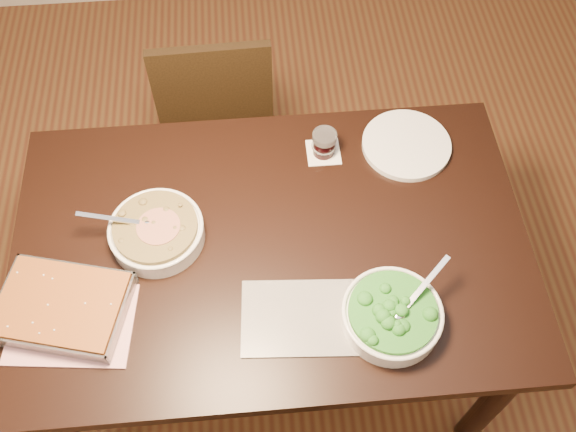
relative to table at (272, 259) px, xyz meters
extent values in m
plane|color=#4B2415|center=(0.00, 0.00, -0.65)|extent=(4.00, 4.00, 0.00)
cube|color=black|center=(0.00, 0.00, 0.08)|extent=(1.40, 0.90, 0.04)
cube|color=black|center=(0.00, 0.00, 0.01)|extent=(1.26, 0.76, 0.08)
cylinder|color=black|center=(0.62, -0.37, -0.30)|extent=(0.07, 0.07, 0.71)
cylinder|color=black|center=(-0.62, 0.37, -0.30)|extent=(0.07, 0.07, 0.71)
cylinder|color=black|center=(0.62, 0.37, -0.30)|extent=(0.07, 0.07, 0.71)
cube|color=#C03653|center=(-0.51, -0.19, 0.10)|extent=(0.33, 0.26, 0.01)
cube|color=#23242A|center=(0.06, -0.23, 0.10)|extent=(0.31, 0.23, 0.01)
cube|color=white|center=(0.18, 0.30, 0.10)|extent=(0.10, 0.10, 0.00)
cylinder|color=white|center=(-0.30, 0.04, 0.12)|extent=(0.25, 0.25, 0.05)
torus|color=white|center=(-0.30, 0.04, 0.15)|extent=(0.25, 0.25, 0.01)
cylinder|color=#36220E|center=(-0.30, 0.04, 0.15)|extent=(0.22, 0.22, 0.02)
cube|color=silver|center=(-0.38, 0.05, 0.17)|extent=(0.16, 0.03, 0.05)
cylinder|color=maroon|center=(-0.29, 0.04, 0.16)|extent=(0.12, 0.12, 0.00)
cylinder|color=white|center=(0.28, -0.25, 0.12)|extent=(0.25, 0.25, 0.05)
torus|color=white|center=(0.28, -0.25, 0.15)|extent=(0.25, 0.25, 0.01)
cylinder|color=#114C13|center=(0.28, -0.25, 0.15)|extent=(0.22, 0.22, 0.02)
cube|color=silver|center=(0.34, -0.20, 0.17)|extent=(0.13, 0.12, 0.05)
cube|color=silver|center=(-0.53, -0.16, 0.10)|extent=(0.37, 0.31, 0.01)
cube|color=#5D300D|center=(-0.53, -0.16, 0.13)|extent=(0.35, 0.29, 0.05)
cube|color=silver|center=(-0.51, -0.05, 0.12)|extent=(0.31, 0.09, 0.04)
cube|color=silver|center=(-0.56, -0.27, 0.12)|extent=(0.31, 0.09, 0.04)
cube|color=silver|center=(-0.38, -0.20, 0.12)|extent=(0.06, 0.23, 0.04)
cube|color=silver|center=(-0.68, -0.12, 0.12)|extent=(0.06, 0.23, 0.04)
cylinder|color=black|center=(0.18, 0.30, 0.13)|extent=(0.06, 0.06, 0.06)
cylinder|color=silver|center=(0.18, 0.30, 0.17)|extent=(0.07, 0.07, 0.02)
cylinder|color=silver|center=(0.42, 0.30, 0.10)|extent=(0.26, 0.26, 0.02)
cube|color=black|center=(-0.16, 0.84, -0.25)|extent=(0.41, 0.41, 0.04)
cylinder|color=black|center=(0.01, 1.01, -0.46)|extent=(0.03, 0.03, 0.39)
cylinder|color=black|center=(0.02, 0.67, -0.46)|extent=(0.03, 0.03, 0.39)
cylinder|color=black|center=(-0.33, 1.00, -0.46)|extent=(0.03, 0.03, 0.39)
cylinder|color=black|center=(-0.32, 0.66, -0.46)|extent=(0.03, 0.03, 0.39)
cube|color=black|center=(-0.15, 0.66, -0.02)|extent=(0.40, 0.04, 0.43)
camera|label=1|loc=(-0.03, -0.88, 1.59)|focal=40.00mm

